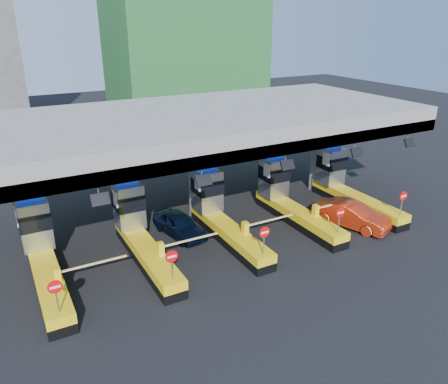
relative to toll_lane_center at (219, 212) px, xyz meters
name	(u,v)px	position (x,y,z in m)	size (l,w,h in m)	color
ground	(221,235)	(0.00, -0.28, -1.40)	(120.00, 120.00, 0.00)	black
toll_canopy	(199,126)	(0.00, 2.59, 4.74)	(28.00, 12.09, 7.00)	slate
toll_lane_far_left	(42,252)	(-10.00, 0.00, 0.00)	(4.43, 8.00, 4.16)	black
toll_lane_left	(138,230)	(-5.00, 0.00, 0.00)	(4.43, 8.00, 4.16)	black
toll_lane_center	(219,212)	(0.00, 0.00, 0.00)	(4.43, 8.00, 4.16)	black
toll_lane_right	(287,197)	(5.00, 0.00, 0.00)	(4.43, 8.00, 4.16)	black
toll_lane_far_right	(345,184)	(10.00, 0.00, 0.00)	(4.43, 8.00, 4.16)	black
bg_building_scaffold	(183,2)	(12.00, 31.72, 12.60)	(18.00, 12.00, 28.00)	#1E5926
van	(179,224)	(-2.20, 0.93, -0.69)	(1.67, 4.16, 1.42)	black
red_car	(351,215)	(7.72, -3.12, -0.62)	(1.65, 4.72, 1.56)	#A7260C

